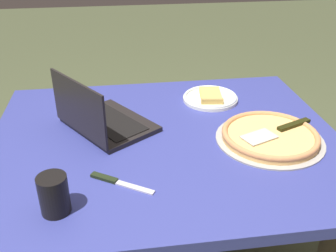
% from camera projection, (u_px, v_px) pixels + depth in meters
% --- Properties ---
extents(dining_table, '(1.22, 1.00, 0.75)m').
position_uv_depth(dining_table, '(167.00, 159.00, 1.39)').
color(dining_table, navy).
rests_on(dining_table, ground_plane).
extents(laptop, '(0.38, 0.40, 0.21)m').
position_uv_depth(laptop, '(101.00, 119.00, 1.38)').
color(laptop, black).
rests_on(laptop, dining_table).
extents(pizza_plate, '(0.23, 0.23, 0.04)m').
position_uv_depth(pizza_plate, '(210.00, 97.00, 1.61)').
color(pizza_plate, white).
rests_on(pizza_plate, dining_table).
extents(pizza_tray, '(0.37, 0.37, 0.04)m').
position_uv_depth(pizza_tray, '(270.00, 136.00, 1.32)').
color(pizza_tray, '#A4A199').
rests_on(pizza_tray, dining_table).
extents(table_knife, '(0.18, 0.13, 0.01)m').
position_uv_depth(table_knife, '(115.00, 181.00, 1.12)').
color(table_knife, silver).
rests_on(table_knife, dining_table).
extents(drink_cup, '(0.08, 0.08, 0.11)m').
position_uv_depth(drink_cup, '(54.00, 194.00, 0.99)').
color(drink_cup, black).
rests_on(drink_cup, dining_table).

